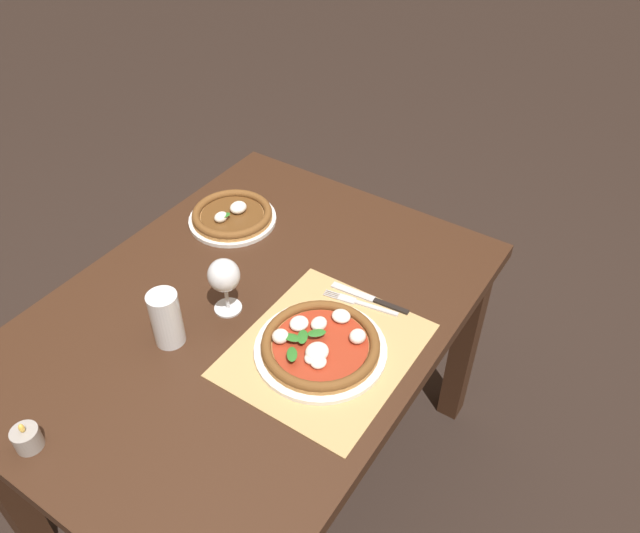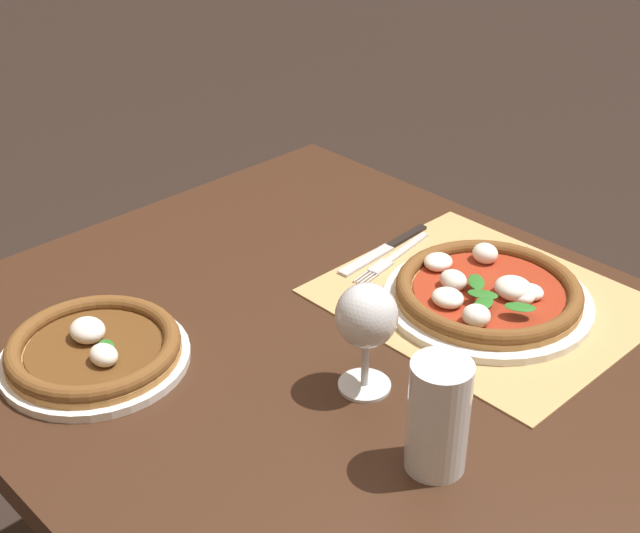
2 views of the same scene
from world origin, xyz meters
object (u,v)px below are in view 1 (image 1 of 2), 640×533
knife (369,298)px  votive_candle (27,439)px  pint_glass (166,319)px  pizza_near (320,345)px  wine_glass (224,277)px  pizza_far (232,216)px  fork (360,303)px

knife → votive_candle: bearing=154.3°
votive_candle → pint_glass: bearing=-5.4°
pint_glass → knife: bearing=-40.6°
pizza_near → knife: bearing=-2.1°
votive_candle → pizza_near: bearing=-33.4°
pint_glass → pizza_near: bearing=-62.5°
pizza_near → wine_glass: (-0.01, 0.27, 0.08)m
pizza_near → pizza_far: bearing=60.4°
votive_candle → knife: bearing=-25.7°
votive_candle → fork: bearing=-25.9°
wine_glass → pizza_near: bearing=-88.2°
pizza_far → votive_candle: bearing=-170.0°
knife → votive_candle: size_ratio=3.00×
wine_glass → fork: (0.20, -0.27, -0.10)m
pint_glass → pizza_far: bearing=21.8°
knife → votive_candle: (-0.75, 0.36, 0.02)m
wine_glass → votive_candle: bearing=171.3°
pint_glass → votive_candle: bearing=174.6°
pizza_far → wine_glass: 0.38m
pizza_near → pint_glass: bearing=117.5°
fork → knife: 0.03m
pizza_far → fork: bearing=-101.0°
wine_glass → votive_candle: wine_glass is taller
wine_glass → pint_glass: size_ratio=1.07×
pint_glass → knife: size_ratio=0.67×
pint_glass → fork: bearing=-41.8°
pizza_near → votive_candle: votive_candle is taller
pizza_near → knife: (0.22, -0.01, -0.02)m
knife → wine_glass: bearing=128.6°
pizza_far → knife: (-0.07, -0.51, -0.01)m
pint_glass → votive_candle: size_ratio=2.01×
pizza_near → knife: 0.22m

